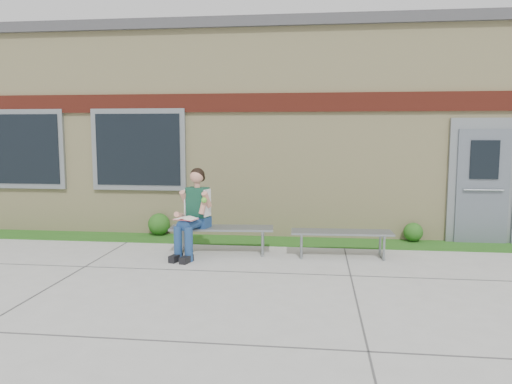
# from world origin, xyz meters

# --- Properties ---
(ground) EXTENTS (80.00, 80.00, 0.00)m
(ground) POSITION_xyz_m (0.00, 0.00, 0.00)
(ground) COLOR #9E9E99
(ground) RESTS_ON ground
(grass_strip) EXTENTS (16.00, 0.80, 0.02)m
(grass_strip) POSITION_xyz_m (0.00, 2.60, 0.01)
(grass_strip) COLOR #184813
(grass_strip) RESTS_ON ground
(school_building) EXTENTS (16.20, 6.22, 4.20)m
(school_building) POSITION_xyz_m (-0.00, 5.99, 2.10)
(school_building) COLOR beige
(school_building) RESTS_ON ground
(bench_left) EXTENTS (1.77, 0.62, 0.45)m
(bench_left) POSITION_xyz_m (-1.08, 1.61, 0.35)
(bench_left) COLOR gray
(bench_left) RESTS_ON ground
(bench_right) EXTENTS (1.66, 0.53, 0.43)m
(bench_right) POSITION_xyz_m (0.92, 1.61, 0.33)
(bench_right) COLOR gray
(bench_right) RESTS_ON ground
(girl) EXTENTS (0.58, 0.96, 1.45)m
(girl) POSITION_xyz_m (-1.51, 1.39, 0.74)
(girl) COLOR navy
(girl) RESTS_ON ground
(shrub_mid) EXTENTS (0.43, 0.43, 0.43)m
(shrub_mid) POSITION_xyz_m (-2.58, 2.85, 0.24)
(shrub_mid) COLOR #184813
(shrub_mid) RESTS_ON grass_strip
(shrub_east) EXTENTS (0.35, 0.35, 0.35)m
(shrub_east) POSITION_xyz_m (2.30, 2.85, 0.20)
(shrub_east) COLOR #184813
(shrub_east) RESTS_ON grass_strip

